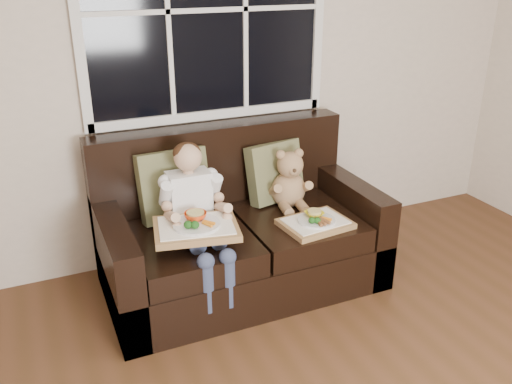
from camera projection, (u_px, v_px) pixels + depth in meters
name	position (u px, v px, depth m)	size (l,w,h in m)	color
window_back	(207.00, 10.00, 3.32)	(1.62, 0.04, 1.37)	black
loveseat	(238.00, 236.00, 3.45)	(1.70, 0.92, 0.96)	black
pillow_left	(174.00, 185.00, 3.31)	(0.44, 0.22, 0.44)	#676440
pillow_right	(275.00, 172.00, 3.57)	(0.42, 0.26, 0.40)	#676440
child	(195.00, 205.00, 3.11)	(0.36, 0.59, 0.81)	white
teddy_bear	(290.00, 183.00, 3.49)	(0.26, 0.31, 0.40)	#9F7354
tray_left	(196.00, 227.00, 2.99)	(0.52, 0.43, 0.11)	#976A44
tray_right	(315.00, 222.00, 3.26)	(0.43, 0.34, 0.09)	#976A44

